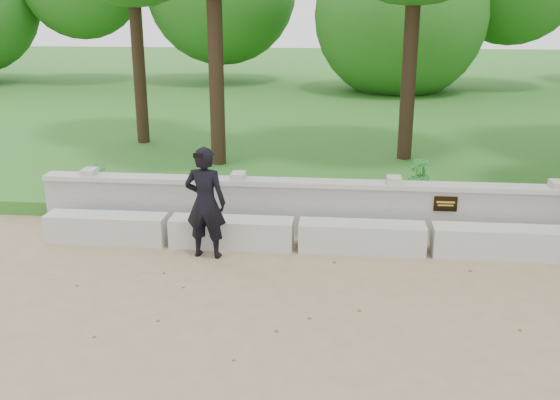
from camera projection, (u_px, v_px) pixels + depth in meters
The scene contains 8 objects.
ground at pixel (447, 312), 7.62m from camera, with size 80.00×80.00×0.00m, color #917B59.
lawn at pixel (383, 114), 20.88m from camera, with size 40.00×22.00×0.25m, color #2B6519.
concrete_bench at pixel (429, 240), 9.35m from camera, with size 11.90×0.45×0.45m.
parapet_wall at pixel (424, 210), 9.95m from camera, with size 12.50×0.35×0.90m.
man_main at pixel (205, 203), 9.08m from camera, with size 0.65×0.58×1.67m.
shrub_a at pixel (99, 181), 11.12m from camera, with size 0.36×0.24×0.68m, color #2B7F2F.
shrub_b at pixel (415, 175), 11.65m from camera, with size 0.34×0.27×0.61m, color #2B7F2F.
shrub_d at pixel (423, 173), 11.99m from camera, with size 0.29×0.26×0.52m, color #2B7F2F.
Camera 1 is at (-1.34, -7.04, 3.58)m, focal length 40.00 mm.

